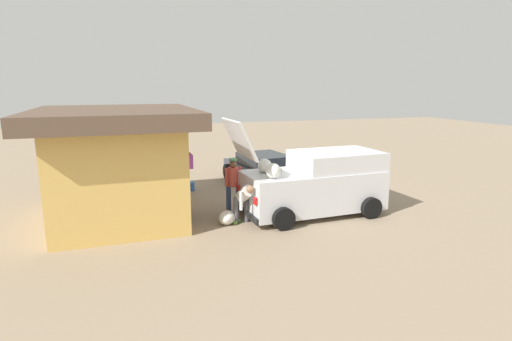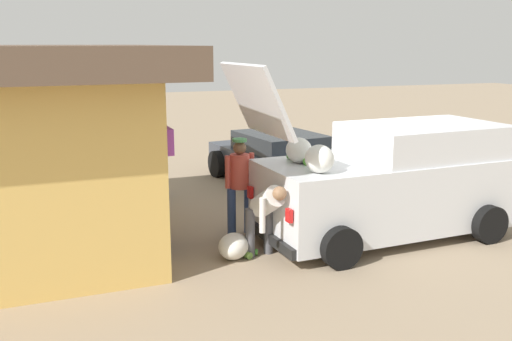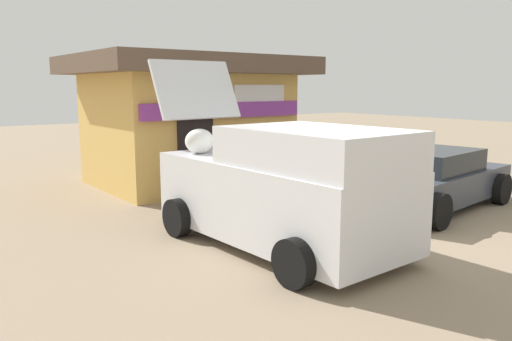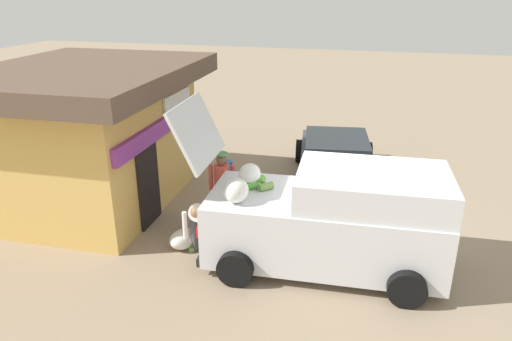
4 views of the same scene
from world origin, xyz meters
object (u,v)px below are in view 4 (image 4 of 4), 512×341
(paint_bucket, at_px, (227,167))
(unloaded_banana_pile, at_px, (185,239))
(storefront_bar, at_px, (92,132))
(customer_bending, at_px, (200,221))
(delivery_van, at_px, (331,218))
(parked_sedan, at_px, (336,160))
(vendor_standing, at_px, (222,185))

(paint_bucket, bearing_deg, unloaded_banana_pile, -173.47)
(storefront_bar, distance_m, customer_bending, 3.92)
(delivery_van, bearing_deg, storefront_bar, 76.01)
(storefront_bar, distance_m, unloaded_banana_pile, 3.64)
(delivery_van, relative_size, parked_sedan, 1.10)
(storefront_bar, xyz_separation_m, delivery_van, (-1.44, -5.76, -0.76))
(parked_sedan, distance_m, customer_bending, 4.92)
(storefront_bar, bearing_deg, unloaded_banana_pile, -118.54)
(unloaded_banana_pile, bearing_deg, vendor_standing, -23.15)
(storefront_bar, xyz_separation_m, paint_bucket, (2.52, -2.43, -1.56))
(storefront_bar, xyz_separation_m, customer_bending, (-1.81, -3.35, -0.95))
(unloaded_banana_pile, bearing_deg, customer_bending, -116.71)
(paint_bucket, bearing_deg, storefront_bar, 136.03)
(delivery_van, xyz_separation_m, parked_sedan, (4.09, 0.34, -0.38))
(delivery_van, bearing_deg, parked_sedan, 4.72)
(storefront_bar, xyz_separation_m, parked_sedan, (2.66, -5.42, -1.14))
(delivery_van, distance_m, customer_bending, 2.44)
(storefront_bar, bearing_deg, paint_bucket, -43.97)
(storefront_bar, height_order, unloaded_banana_pile, storefront_bar)
(vendor_standing, height_order, unloaded_banana_pile, vendor_standing)
(paint_bucket, bearing_deg, delivery_van, -139.94)
(parked_sedan, height_order, customer_bending, customer_bending)
(customer_bending, relative_size, paint_bucket, 3.69)
(vendor_standing, bearing_deg, customer_bending, 179.77)
(storefront_bar, relative_size, paint_bucket, 16.80)
(customer_bending, bearing_deg, parked_sedan, -24.89)
(parked_sedan, distance_m, vendor_standing, 3.81)
(parked_sedan, relative_size, vendor_standing, 2.59)
(paint_bucket, bearing_deg, parked_sedan, -87.38)
(vendor_standing, height_order, customer_bending, vendor_standing)
(storefront_bar, distance_m, delivery_van, 5.99)
(customer_bending, distance_m, paint_bucket, 4.47)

